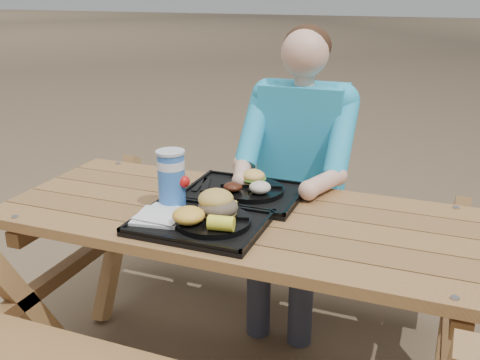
% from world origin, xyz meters
% --- Properties ---
extents(picnic_table, '(1.80, 1.49, 0.75)m').
position_xyz_m(picnic_table, '(0.00, 0.00, 0.38)').
color(picnic_table, '#999999').
rests_on(picnic_table, ground).
extents(tray_near, '(0.45, 0.35, 0.02)m').
position_xyz_m(tray_near, '(-0.09, -0.16, 0.76)').
color(tray_near, black).
rests_on(tray_near, picnic_table).
extents(tray_far, '(0.45, 0.35, 0.02)m').
position_xyz_m(tray_far, '(-0.05, 0.16, 0.76)').
color(tray_far, black).
rests_on(tray_far, picnic_table).
extents(plate_near, '(0.26, 0.26, 0.02)m').
position_xyz_m(plate_near, '(-0.03, -0.17, 0.78)').
color(plate_near, black).
rests_on(plate_near, tray_near).
extents(plate_far, '(0.26, 0.26, 0.02)m').
position_xyz_m(plate_far, '(-0.02, 0.17, 0.78)').
color(plate_far, black).
rests_on(plate_far, tray_far).
extents(napkin_stack, '(0.19, 0.19, 0.02)m').
position_xyz_m(napkin_stack, '(-0.23, -0.19, 0.78)').
color(napkin_stack, silver).
rests_on(napkin_stack, tray_near).
extents(soda_cup, '(0.10, 0.10, 0.20)m').
position_xyz_m(soda_cup, '(-0.25, -0.07, 0.87)').
color(soda_cup, '#1856B5').
rests_on(soda_cup, tray_near).
extents(condiment_bbq, '(0.04, 0.04, 0.03)m').
position_xyz_m(condiment_bbq, '(-0.09, -0.04, 0.78)').
color(condiment_bbq, black).
rests_on(condiment_bbq, tray_near).
extents(condiment_mustard, '(0.05, 0.05, 0.03)m').
position_xyz_m(condiment_mustard, '(-0.02, -0.03, 0.79)').
color(condiment_mustard, yellow).
rests_on(condiment_mustard, tray_near).
extents(sandwich, '(0.13, 0.13, 0.14)m').
position_xyz_m(sandwich, '(-0.03, -0.13, 0.86)').
color(sandwich, gold).
rests_on(sandwich, plate_near).
extents(mac_cheese, '(0.11, 0.11, 0.06)m').
position_xyz_m(mac_cheese, '(-0.10, -0.23, 0.82)').
color(mac_cheese, yellow).
rests_on(mac_cheese, plate_near).
extents(corn_cob, '(0.10, 0.10, 0.05)m').
position_xyz_m(corn_cob, '(0.03, -0.24, 0.82)').
color(corn_cob, '#FFF335').
rests_on(corn_cob, plate_near).
extents(cutlery_far, '(0.08, 0.16, 0.01)m').
position_xyz_m(cutlery_far, '(-0.22, 0.18, 0.77)').
color(cutlery_far, black).
rests_on(cutlery_far, tray_far).
extents(burger, '(0.10, 0.10, 0.09)m').
position_xyz_m(burger, '(-0.03, 0.22, 0.83)').
color(burger, '#EBB453').
rests_on(burger, plate_far).
extents(baked_beans, '(0.08, 0.08, 0.03)m').
position_xyz_m(baked_beans, '(-0.07, 0.11, 0.81)').
color(baked_beans, '#411A0D').
rests_on(baked_beans, plate_far).
extents(potato_salad, '(0.08, 0.08, 0.05)m').
position_xyz_m(potato_salad, '(0.04, 0.12, 0.81)').
color(potato_salad, beige).
rests_on(potato_salad, plate_far).
extents(diner, '(0.48, 0.84, 1.28)m').
position_xyz_m(diner, '(0.07, 0.62, 0.64)').
color(diner, '#1CC6B2').
rests_on(diner, ground).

